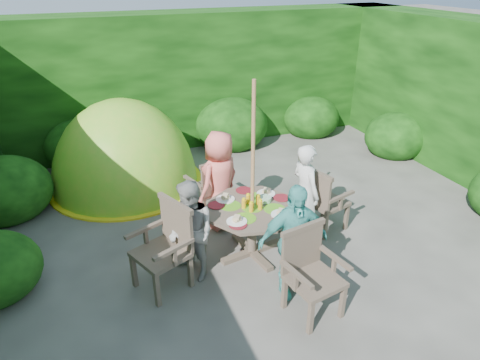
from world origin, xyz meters
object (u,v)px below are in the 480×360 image
object	(u,v)px
garden_chair_left	(166,245)
child_back	(220,180)
garden_chair_right	(322,199)
child_right	(305,192)
garden_chair_back	(211,186)
patio_table	(252,215)
dome_tent	(128,183)
parasol_pole	(253,175)
garden_chair_front	(310,271)
child_front	(293,241)
child_left	(191,232)

from	to	relation	value
garden_chair_left	child_back	size ratio (longest dim) A/B	0.70
garden_chair_right	child_right	xyz separation A→B (m)	(-0.30, -0.04, 0.18)
garden_chair_right	garden_chair_back	world-z (taller)	garden_chair_right
patio_table	dome_tent	distance (m)	2.86
patio_table	parasol_pole	size ratio (longest dim) A/B	0.61
child_right	child_back	distance (m)	1.13
parasol_pole	garden_chair_left	size ratio (longest dim) A/B	2.28
garden_chair_right	dome_tent	size ratio (longest dim) A/B	0.31
dome_tent	child_right	bearing A→B (deg)	-64.29
patio_table	garden_chair_left	bearing A→B (deg)	-171.46
garden_chair_right	garden_chair_front	world-z (taller)	garden_chair_front
garden_chair_left	child_front	bearing A→B (deg)	39.35
patio_table	child_left	bearing A→B (deg)	-170.38
dome_tent	child_left	bearing A→B (deg)	-95.26
child_back	child_front	world-z (taller)	child_back
patio_table	child_back	world-z (taller)	child_back
parasol_pole	child_front	distance (m)	0.91
child_front	child_right	bearing A→B (deg)	59.62
garden_chair_left	child_back	distance (m)	1.36
garden_chair_front	garden_chair_right	bearing A→B (deg)	43.92
garden_chair_front	child_back	bearing A→B (deg)	89.17
child_left	child_front	world-z (taller)	child_front
child_right	child_back	bearing A→B (deg)	47.49
patio_table	child_back	size ratio (longest dim) A/B	0.97
garden_chair_right	child_back	size ratio (longest dim) A/B	0.65
patio_table	child_front	world-z (taller)	child_front
parasol_pole	garden_chair_right	world-z (taller)	parasol_pole
garden_chair_front	child_right	bearing A→B (deg)	53.13
parasol_pole	garden_chair_left	distance (m)	1.24
parasol_pole	child_left	xyz separation A→B (m)	(-0.79, -0.13, -0.50)
patio_table	dome_tent	size ratio (longest dim) A/B	0.47
child_back	patio_table	bearing A→B (deg)	70.39
garden_chair_right	child_left	world-z (taller)	child_left
garden_chair_front	patio_table	bearing A→B (deg)	88.94
patio_table	child_right	world-z (taller)	child_right
child_right	child_front	bearing A→B (deg)	137.49
garden_chair_right	child_front	bearing A→B (deg)	119.85
parasol_pole	child_left	world-z (taller)	parasol_pole
child_back	dome_tent	xyz separation A→B (m)	(-1.04, 1.75, -0.68)
garden_chair_left	child_front	distance (m)	1.38
patio_table	garden_chair_back	bearing A→B (deg)	99.25
garden_chair_back	child_front	bearing A→B (deg)	82.32
garden_chair_front	dome_tent	xyz separation A→B (m)	(-1.35, 3.63, -0.48)
parasol_pole	dome_tent	size ratio (longest dim) A/B	0.78
garden_chair_left	garden_chair_front	xyz separation A→B (m)	(1.27, -0.92, -0.03)
garden_chair_left	parasol_pole	bearing A→B (deg)	75.08
parasol_pole	child_right	world-z (taller)	parasol_pole
garden_chair_right	child_right	bearing A→B (deg)	82.59
child_left	parasol_pole	bearing A→B (deg)	78.60
child_right	child_front	world-z (taller)	child_front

